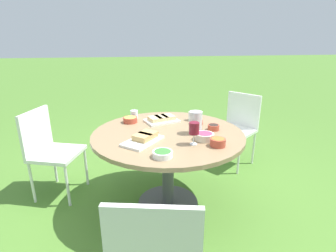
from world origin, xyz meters
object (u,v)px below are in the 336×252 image
chair_far_back (238,123)px  wine_glass (194,129)px  dining_table (168,144)px  water_pitcher (196,123)px  chair_near_left (49,146)px

chair_far_back → wine_glass: (0.84, 1.07, 0.35)m
dining_table → water_pitcher: water_pitcher is taller
dining_table → chair_near_left: 1.20m
dining_table → chair_near_left: size_ratio=1.53×
chair_far_back → wine_glass: wine_glass is taller
chair_near_left → chair_far_back: 2.18m
chair_near_left → wine_glass: wine_glass is taller
chair_far_back → dining_table: bearing=37.6°
chair_far_back → water_pitcher: bearing=47.4°
dining_table → chair_near_left: bearing=-17.8°
chair_near_left → chair_far_back: (-2.14, -0.40, 0.00)m
dining_table → chair_far_back: bearing=-142.4°
wine_glass → dining_table: bearing=-62.3°
dining_table → wine_glass: wine_glass is taller
chair_far_back → water_pitcher: size_ratio=4.41×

